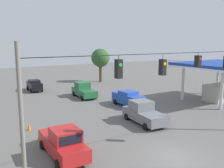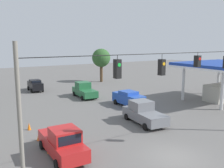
{
  "view_description": "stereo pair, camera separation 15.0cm",
  "coord_description": "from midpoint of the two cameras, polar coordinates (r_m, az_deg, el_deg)",
  "views": [
    {
      "loc": [
        12.2,
        11.35,
        7.81
      ],
      "look_at": [
        -0.59,
        -9.03,
        3.76
      ],
      "focal_mm": 40.0,
      "sensor_mm": 36.0,
      "label": 1
    },
    {
      "loc": [
        12.08,
        11.43,
        7.81
      ],
      "look_at": [
        -0.59,
        -9.03,
        3.76
      ],
      "focal_mm": 40.0,
      "sensor_mm": 36.0,
      "label": 2
    }
  ],
  "objects": [
    {
      "name": "traffic_cone_second",
      "position": [
        18.84,
        -13.93,
        -14.1
      ],
      "size": [
        0.31,
        0.31,
        0.69
      ],
      "primitive_type": "cone",
      "color": "orange",
      "rests_on": "ground_plane"
    },
    {
      "name": "traffic_cone_third",
      "position": [
        21.26,
        -16.2,
        -11.41
      ],
      "size": [
        0.31,
        0.31,
        0.69
      ],
      "primitive_type": "cone",
      "color": "orange",
      "rests_on": "ground_plane"
    },
    {
      "name": "sedan_black_withflow_deep",
      "position": [
        42.12,
        -17.05,
        -0.25
      ],
      "size": [
        2.08,
        4.27,
        1.81
      ],
      "color": "black",
      "rests_on": "ground_plane"
    },
    {
      "name": "sedan_blue_oncoming_far",
      "position": [
        30.94,
        3.91,
        -3.24
      ],
      "size": [
        2.19,
        4.56,
        1.86
      ],
      "color": "#234CB2",
      "rests_on": "ground_plane"
    },
    {
      "name": "pickup_truck_green_oncoming_deep",
      "position": [
        36.0,
        -6.24,
        -1.45
      ],
      "size": [
        2.54,
        5.4,
        2.12
      ],
      "color": "#236038",
      "rests_on": "ground_plane"
    },
    {
      "name": "overhead_signal_span",
      "position": [
        16.67,
        15.2,
        -0.51
      ],
      "size": [
        20.11,
        0.38,
        7.86
      ],
      "color": "slate",
      "rests_on": "ground_plane"
    },
    {
      "name": "pickup_truck_grey_crossing_near",
      "position": [
        24.68,
        7.44,
        -6.6
      ],
      "size": [
        2.69,
        5.38,
        2.12
      ],
      "color": "slate",
      "rests_on": "ground_plane"
    },
    {
      "name": "pickup_truck_red_parked_shoulder",
      "position": [
        17.95,
        -10.98,
        -13.01
      ],
      "size": [
        2.23,
        5.38,
        2.12
      ],
      "color": "red",
      "rests_on": "ground_plane"
    },
    {
      "name": "tree_horizon_right",
      "position": [
        49.27,
        -2.39,
        5.91
      ],
      "size": [
        3.6,
        3.6,
        6.56
      ],
      "color": "#4C3823",
      "rests_on": "ground_plane"
    },
    {
      "name": "traffic_cone_nearest",
      "position": [
        16.15,
        -10.16,
        -18.16
      ],
      "size": [
        0.31,
        0.31,
        0.69
      ],
      "primitive_type": "cone",
      "color": "orange",
      "rests_on": "ground_plane"
    },
    {
      "name": "gas_station",
      "position": [
        35.99,
        23.74,
        2.29
      ],
      "size": [
        10.85,
        8.48,
        5.16
      ],
      "color": "navy",
      "rests_on": "ground_plane"
    },
    {
      "name": "traffic_cone_fourth",
      "position": [
        23.89,
        -18.25,
        -9.16
      ],
      "size": [
        0.31,
        0.31,
        0.69
      ],
      "primitive_type": "cone",
      "color": "orange",
      "rests_on": "ground_plane"
    },
    {
      "name": "ground_plane",
      "position": [
        18.39,
        14.15,
        -15.89
      ],
      "size": [
        140.0,
        140.0,
        0.0
      ],
      "primitive_type": "plane",
      "color": "#605E5B"
    }
  ]
}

